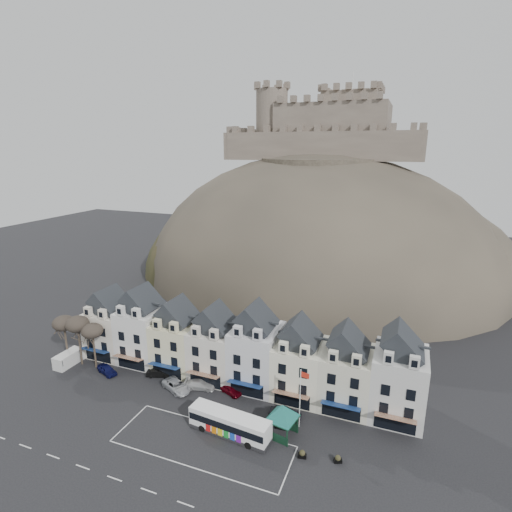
{
  "coord_description": "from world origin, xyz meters",
  "views": [
    {
      "loc": [
        23.05,
        -34.79,
        35.24
      ],
      "look_at": [
        0.16,
        24.0,
        18.02
      ],
      "focal_mm": 28.0,
      "sensor_mm": 36.0,
      "label": 1
    }
  ],
  "objects_px": {
    "red_buoy": "(281,419)",
    "flagpole": "(301,395)",
    "bus_shelter": "(282,412)",
    "white_van": "(68,359)",
    "bus": "(230,423)",
    "car_maroon": "(231,390)",
    "car_navy": "(107,370)",
    "car_white": "(200,385)",
    "car_charcoal": "(285,414)",
    "car_black": "(159,373)",
    "car_silver": "(176,386)"
  },
  "relations": [
    {
      "from": "red_buoy",
      "to": "car_black",
      "type": "relative_size",
      "value": 0.56
    },
    {
      "from": "car_charcoal",
      "to": "flagpole",
      "type": "bearing_deg",
      "value": -118.65
    },
    {
      "from": "bus",
      "to": "car_maroon",
      "type": "height_order",
      "value": "bus"
    },
    {
      "from": "car_maroon",
      "to": "car_charcoal",
      "type": "height_order",
      "value": "car_charcoal"
    },
    {
      "from": "white_van",
      "to": "red_buoy",
      "type": "bearing_deg",
      "value": -1.56
    },
    {
      "from": "red_buoy",
      "to": "white_van",
      "type": "bearing_deg",
      "value": 177.48
    },
    {
      "from": "car_white",
      "to": "car_maroon",
      "type": "xyz_separation_m",
      "value": [
        4.83,
        0.55,
        -0.04
      ]
    },
    {
      "from": "red_buoy",
      "to": "car_silver",
      "type": "xyz_separation_m",
      "value": [
        -17.14,
        1.96,
        -0.41
      ]
    },
    {
      "from": "red_buoy",
      "to": "car_navy",
      "type": "height_order",
      "value": "red_buoy"
    },
    {
      "from": "car_white",
      "to": "car_charcoal",
      "type": "xyz_separation_m",
      "value": [
        14.03,
        -1.95,
        0.05
      ]
    },
    {
      "from": "car_black",
      "to": "car_silver",
      "type": "height_order",
      "value": "car_silver"
    },
    {
      "from": "bus_shelter",
      "to": "car_white",
      "type": "xyz_separation_m",
      "value": [
        -14.63,
        5.19,
        -2.76
      ]
    },
    {
      "from": "car_white",
      "to": "car_navy",
      "type": "bearing_deg",
      "value": 82.79
    },
    {
      "from": "red_buoy",
      "to": "flagpole",
      "type": "height_order",
      "value": "flagpole"
    },
    {
      "from": "car_navy",
      "to": "white_van",
      "type": "bearing_deg",
      "value": 111.59
    },
    {
      "from": "red_buoy",
      "to": "car_maroon",
      "type": "relative_size",
      "value": 0.59
    },
    {
      "from": "car_black",
      "to": "car_maroon",
      "type": "bearing_deg",
      "value": -109.26
    },
    {
      "from": "car_charcoal",
      "to": "bus",
      "type": "bearing_deg",
      "value": 127.63
    },
    {
      "from": "red_buoy",
      "to": "white_van",
      "type": "relative_size",
      "value": 0.46
    },
    {
      "from": "bus",
      "to": "red_buoy",
      "type": "xyz_separation_m",
      "value": [
        5.62,
        3.85,
        -0.56
      ]
    },
    {
      "from": "flagpole",
      "to": "car_white",
      "type": "bearing_deg",
      "value": 170.02
    },
    {
      "from": "flagpole",
      "to": "red_buoy",
      "type": "bearing_deg",
      "value": -162.66
    },
    {
      "from": "car_navy",
      "to": "car_silver",
      "type": "height_order",
      "value": "car_silver"
    },
    {
      "from": "white_van",
      "to": "bus",
      "type": "bearing_deg",
      "value": -8.75
    },
    {
      "from": "car_navy",
      "to": "car_black",
      "type": "height_order",
      "value": "car_navy"
    },
    {
      "from": "car_charcoal",
      "to": "car_white",
      "type": "bearing_deg",
      "value": 75.38
    },
    {
      "from": "car_silver",
      "to": "red_buoy",
      "type": "bearing_deg",
      "value": -71.75
    },
    {
      "from": "bus_shelter",
      "to": "car_silver",
      "type": "distance_m",
      "value": 18.3
    },
    {
      "from": "bus",
      "to": "car_black",
      "type": "distance_m",
      "value": 18.0
    },
    {
      "from": "car_navy",
      "to": "car_black",
      "type": "relative_size",
      "value": 1.05
    },
    {
      "from": "white_van",
      "to": "car_black",
      "type": "xyz_separation_m",
      "value": [
        16.21,
        2.46,
        -0.45
      ]
    },
    {
      "from": "white_van",
      "to": "car_charcoal",
      "type": "relative_size",
      "value": 1.11
    },
    {
      "from": "car_navy",
      "to": "car_white",
      "type": "distance_m",
      "value": 16.07
    },
    {
      "from": "car_white",
      "to": "car_charcoal",
      "type": "bearing_deg",
      "value": -111.47
    },
    {
      "from": "bus_shelter",
      "to": "white_van",
      "type": "bearing_deg",
      "value": -174.42
    },
    {
      "from": "bus_shelter",
      "to": "car_white",
      "type": "height_order",
      "value": "bus_shelter"
    },
    {
      "from": "car_silver",
      "to": "car_charcoal",
      "type": "xyz_separation_m",
      "value": [
        17.14,
        -0.33,
        0.01
      ]
    },
    {
      "from": "car_black",
      "to": "car_white",
      "type": "relative_size",
      "value": 0.85
    },
    {
      "from": "bus",
      "to": "car_silver",
      "type": "bearing_deg",
      "value": 158.62
    },
    {
      "from": "white_van",
      "to": "flagpole",
      "type": "bearing_deg",
      "value": -0.4
    },
    {
      "from": "red_buoy",
      "to": "flagpole",
      "type": "xyz_separation_m",
      "value": [
        2.29,
        0.71,
        3.67
      ]
    },
    {
      "from": "car_maroon",
      "to": "car_charcoal",
      "type": "bearing_deg",
      "value": -81.91
    },
    {
      "from": "bus",
      "to": "flagpole",
      "type": "height_order",
      "value": "flagpole"
    },
    {
      "from": "flagpole",
      "to": "car_charcoal",
      "type": "xyz_separation_m",
      "value": [
        -2.29,
        0.92,
        -4.08
      ]
    },
    {
      "from": "bus",
      "to": "car_charcoal",
      "type": "relative_size",
      "value": 2.51
    },
    {
      "from": "bus_shelter",
      "to": "white_van",
      "type": "xyz_separation_m",
      "value": [
        -38.53,
        3.28,
        -2.33
      ]
    },
    {
      "from": "bus",
      "to": "car_black",
      "type": "xyz_separation_m",
      "value": [
        -16.09,
        7.99,
        -1.03
      ]
    },
    {
      "from": "flagpole",
      "to": "white_van",
      "type": "relative_size",
      "value": 1.74
    },
    {
      "from": "bus",
      "to": "bus_shelter",
      "type": "distance_m",
      "value": 6.84
    },
    {
      "from": "car_navy",
      "to": "car_white",
      "type": "xyz_separation_m",
      "value": [
        15.97,
        1.78,
        -0.03
      ]
    }
  ]
}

